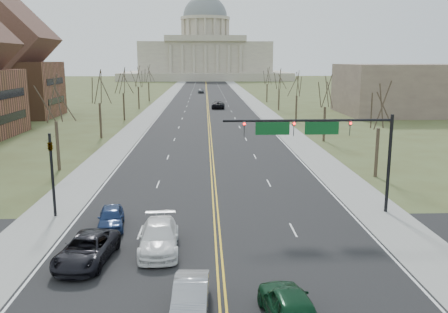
{
  "coord_description": "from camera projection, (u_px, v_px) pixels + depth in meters",
  "views": [
    {
      "loc": [
        -0.76,
        -19.3,
        11.03
      ],
      "look_at": [
        0.84,
        19.62,
        3.0
      ],
      "focal_mm": 38.0,
      "sensor_mm": 36.0,
      "label": 1
    }
  ],
  "objects": [
    {
      "name": "car_sb_inner_second",
      "position": [
        159.0,
        237.0,
        27.7
      ],
      "size": [
        2.53,
        5.66,
        1.61
      ],
      "primitive_type": "imported",
      "rotation": [
        0.0,
        0.0,
        0.05
      ],
      "color": "white",
      "rests_on": "road"
    },
    {
      "name": "tree_l_2",
      "position": [
        123.0,
        82.0,
        85.66
      ],
      "size": [
        3.96,
        3.96,
        9.0
      ],
      "color": "#31281D",
      "rests_on": "ground"
    },
    {
      "name": "center_line",
      "position": [
        207.0,
        100.0,
        128.79
      ],
      "size": [
        0.42,
        380.0,
        0.01
      ],
      "primitive_type": "cube",
      "color": "gold",
      "rests_on": "road"
    },
    {
      "name": "edge_line_right",
      "position": [
        243.0,
        100.0,
        129.18
      ],
      "size": [
        0.15,
        380.0,
        0.01
      ],
      "primitive_type": "cube",
      "color": "silver",
      "rests_on": "road"
    },
    {
      "name": "tree_l_4",
      "position": [
        148.0,
        75.0,
        124.81
      ],
      "size": [
        3.96,
        3.96,
        9.0
      ],
      "color": "#31281D",
      "rests_on": "ground"
    },
    {
      "name": "tree_l_3",
      "position": [
        138.0,
        78.0,
        105.24
      ],
      "size": [
        3.96,
        3.96,
        9.0
      ],
      "color": "#31281D",
      "rests_on": "ground"
    },
    {
      "name": "car_sb_outer_second",
      "position": [
        111.0,
        218.0,
        31.42
      ],
      "size": [
        2.22,
        4.31,
        1.4
      ],
      "primitive_type": "imported",
      "rotation": [
        0.0,
        0.0,
        0.14
      ],
      "color": "navy",
      "rests_on": "road"
    },
    {
      "name": "road",
      "position": [
        207.0,
        100.0,
        128.79
      ],
      "size": [
        20.0,
        380.0,
        0.01
      ],
      "primitive_type": "cube",
      "color": "black",
      "rests_on": "ground"
    },
    {
      "name": "signal_left",
      "position": [
        52.0,
        166.0,
        33.14
      ],
      "size": [
        0.32,
        0.36,
        6.0
      ],
      "color": "black",
      "rests_on": "ground"
    },
    {
      "name": "edge_line_left",
      "position": [
        171.0,
        100.0,
        128.39
      ],
      "size": [
        0.15,
        380.0,
        0.01
      ],
      "primitive_type": "cube",
      "color": "silver",
      "rests_on": "road"
    },
    {
      "name": "car_far_nb",
      "position": [
        218.0,
        105.0,
        107.58
      ],
      "size": [
        3.21,
        6.22,
        1.68
      ],
      "primitive_type": "imported",
      "rotation": [
        0.0,
        0.0,
        3.07
      ],
      "color": "black",
      "rests_on": "road"
    },
    {
      "name": "tree_l_1",
      "position": [
        99.0,
        89.0,
        66.09
      ],
      "size": [
        3.96,
        3.96,
        9.0
      ],
      "color": "#31281D",
      "rests_on": "ground"
    },
    {
      "name": "car_nb_inner_lead",
      "position": [
        290.0,
        306.0,
        19.88
      ],
      "size": [
        2.47,
        5.1,
        1.68
      ],
      "primitive_type": "imported",
      "rotation": [
        0.0,
        0.0,
        3.24
      ],
      "color": "#0B331B",
      "rests_on": "road"
    },
    {
      "name": "ground",
      "position": [
        223.0,
        311.0,
        21.15
      ],
      "size": [
        600.0,
        600.0,
        0.0
      ],
      "primitive_type": "plane",
      "color": "#484C26",
      "rests_on": "ground"
    },
    {
      "name": "tree_r_3",
      "position": [
        279.0,
        80.0,
        102.65
      ],
      "size": [
        3.74,
        3.74,
        8.5
      ],
      "color": "#31281D",
      "rests_on": "ground"
    },
    {
      "name": "car_far_sb",
      "position": [
        201.0,
        91.0,
        155.94
      ],
      "size": [
        2.02,
        4.84,
        1.64
      ],
      "primitive_type": "imported",
      "rotation": [
        0.0,
        0.0,
        0.02
      ],
      "color": "#575B60",
      "rests_on": "road"
    },
    {
      "name": "sidewalk_left",
      "position": [
        163.0,
        100.0,
        128.3
      ],
      "size": [
        4.0,
        380.0,
        0.03
      ],
      "primitive_type": "cube",
      "color": "gray",
      "rests_on": "ground"
    },
    {
      "name": "tree_r_4",
      "position": [
        267.0,
        77.0,
        122.22
      ],
      "size": [
        3.74,
        3.74,
        8.5
      ],
      "color": "#31281D",
      "rests_on": "ground"
    },
    {
      "name": "car_sb_outer_lead",
      "position": [
        87.0,
        250.0,
        26.02
      ],
      "size": [
        3.08,
        5.65,
        1.5
      ],
      "primitive_type": "imported",
      "rotation": [
        0.0,
        0.0,
        -0.11
      ],
      "color": "black",
      "rests_on": "road"
    },
    {
      "name": "cross_road",
      "position": [
        219.0,
        256.0,
        27.02
      ],
      "size": [
        120.0,
        14.0,
        0.01
      ],
      "primitive_type": "cube",
      "color": "black",
      "rests_on": "ground"
    },
    {
      "name": "sidewalk_right",
      "position": [
        251.0,
        100.0,
        129.27
      ],
      "size": [
        4.0,
        380.0,
        0.03
      ],
      "primitive_type": "cube",
      "color": "gray",
      "rests_on": "ground"
    },
    {
      "name": "bldg_left_far",
      "position": [
        9.0,
        67.0,
        90.1
      ],
      "size": [
        17.1,
        14.28,
        23.25
      ],
      "color": "brown",
      "rests_on": "ground"
    },
    {
      "name": "bldg_right_mass",
      "position": [
        405.0,
        89.0,
        96.12
      ],
      "size": [
        25.0,
        20.0,
        10.0
      ],
      "primitive_type": "cube",
      "color": "brown",
      "rests_on": "ground"
    },
    {
      "name": "tree_r_2",
      "position": [
        297.0,
        85.0,
        83.08
      ],
      "size": [
        3.74,
        3.74,
        8.5
      ],
      "color": "#31281D",
      "rests_on": "ground"
    },
    {
      "name": "signal_mast",
      "position": [
        321.0,
        135.0,
        33.49
      ],
      "size": [
        12.12,
        0.44,
        7.2
      ],
      "color": "black",
      "rests_on": "ground"
    },
    {
      "name": "tree_l_0",
      "position": [
        55.0,
        101.0,
        46.52
      ],
      "size": [
        3.96,
        3.96,
        9.0
      ],
      "color": "#31281D",
      "rests_on": "ground"
    },
    {
      "name": "tree_r_0",
      "position": [
        380.0,
        108.0,
        43.94
      ],
      "size": [
        3.74,
        3.74,
        8.5
      ],
      "color": "#31281D",
      "rests_on": "ground"
    },
    {
      "name": "capitol",
      "position": [
        205.0,
        53.0,
        262.84
      ],
      "size": [
        90.0,
        60.0,
        50.0
      ],
      "color": "beige",
      "rests_on": "ground"
    },
    {
      "name": "car_sb_inner_lead",
      "position": [
        191.0,
        297.0,
        20.9
      ],
      "size": [
        1.69,
        4.42,
        1.44
      ],
      "primitive_type": "imported",
      "rotation": [
        0.0,
        0.0,
        -0.04
      ],
      "color": "#9C9EA4",
      "rests_on": "road"
    },
    {
      "name": "tree_r_1",
      "position": [
        326.0,
        93.0,
        63.51
      ],
      "size": [
        3.74,
        3.74,
        8.5
      ],
      "color": "#31281D",
      "rests_on": "ground"
    }
  ]
}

